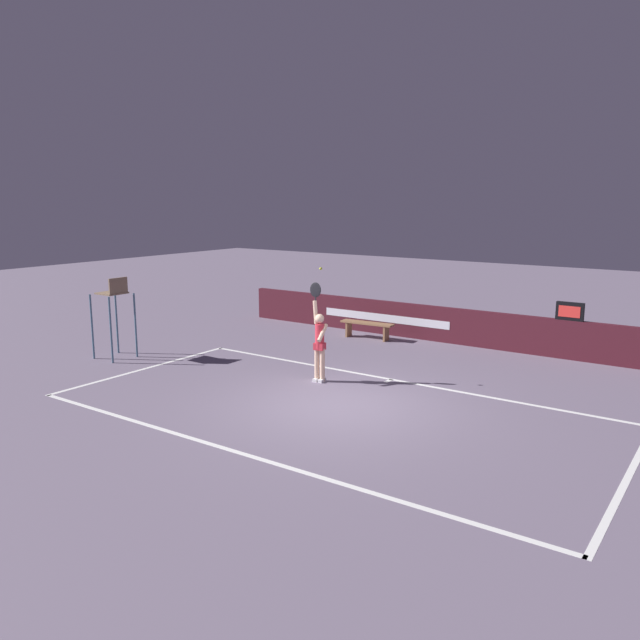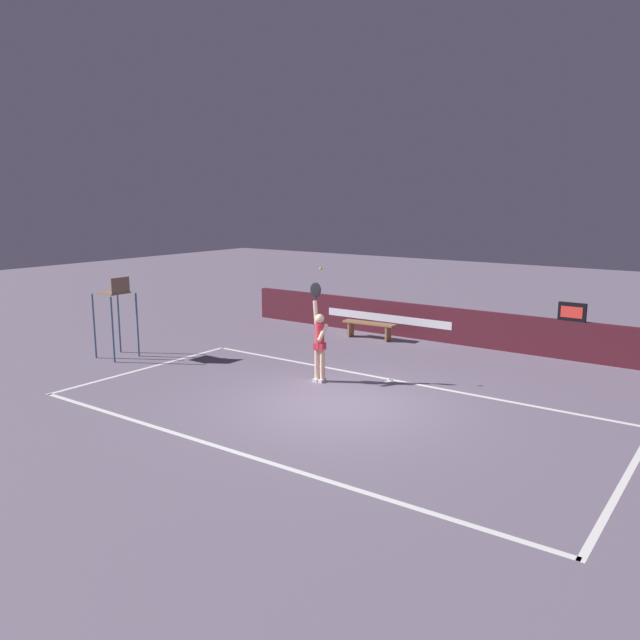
# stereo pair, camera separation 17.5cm
# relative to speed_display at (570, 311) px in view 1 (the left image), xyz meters

# --- Properties ---
(ground_plane) EXTENTS (60.00, 60.00, 0.00)m
(ground_plane) POSITION_rel_speed_display_xyz_m (-2.85, -6.57, -1.27)
(ground_plane) COLOR slate
(court_lines) EXTENTS (11.05, 5.38, 0.00)m
(court_lines) POSITION_rel_speed_display_xyz_m (-2.85, -6.96, -1.27)
(court_lines) COLOR white
(court_lines) RESTS_ON ground
(back_wall) EXTENTS (15.26, 0.20, 1.03)m
(back_wall) POSITION_rel_speed_display_xyz_m (-2.86, 0.00, -0.75)
(back_wall) COLOR #441520
(back_wall) RESTS_ON ground
(speed_display) EXTENTS (0.69, 0.14, 0.47)m
(speed_display) POSITION_rel_speed_display_xyz_m (0.00, 0.00, 0.00)
(speed_display) COLOR black
(speed_display) RESTS_ON back_wall
(tennis_player) EXTENTS (0.44, 0.43, 2.30)m
(tennis_player) POSITION_rel_speed_display_xyz_m (-4.15, -5.43, -0.33)
(tennis_player) COLOR beige
(tennis_player) RESTS_ON ground
(tennis_ball) EXTENTS (0.06, 0.06, 0.06)m
(tennis_ball) POSITION_rel_speed_display_xyz_m (-4.13, -5.40, 1.34)
(tennis_ball) COLOR #D2E232
(umpire_chair) EXTENTS (0.83, 0.83, 2.15)m
(umpire_chair) POSITION_rel_speed_display_xyz_m (-9.78, -6.71, 0.15)
(umpire_chair) COLOR slate
(umpire_chair) RESTS_ON ground
(courtside_bench_near) EXTENTS (1.67, 0.48, 0.50)m
(courtside_bench_near) POSITION_rel_speed_display_xyz_m (-5.56, -0.89, -0.89)
(courtside_bench_near) COLOR #956A46
(courtside_bench_near) RESTS_ON ground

